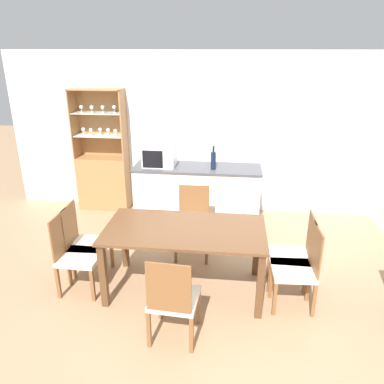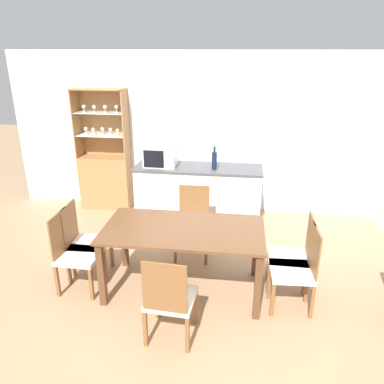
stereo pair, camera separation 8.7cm
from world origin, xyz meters
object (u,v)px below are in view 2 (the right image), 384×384
display_cabinet (106,173)px  dining_chair_head_near (170,299)px  dining_chair_side_left_far (85,242)px  microwave (161,156)px  dining_table (183,237)px  dining_chair_head_far (193,223)px  dining_chair_side_left_near (75,253)px  dining_chair_side_right_near (296,269)px  dining_chair_side_right_far (293,256)px  wine_bottle (214,160)px

display_cabinet → dining_chair_head_near: 3.41m
dining_chair_side_left_far → microwave: microwave is taller
dining_table → dining_chair_head_far: size_ratio=1.90×
dining_chair_side_left_near → microwave: 2.01m
dining_chair_side_right_near → microwave: bearing=41.8°
dining_chair_head_far → dining_chair_side_right_near: same height
dining_chair_head_far → microwave: size_ratio=1.97×
dining_chair_head_near → dining_chair_side_right_near: bearing=32.5°
dining_table → dining_chair_head_far: bearing=90.1°
dining_chair_side_right_near → microwave: size_ratio=1.97×
dining_chair_head_far → display_cabinet: bearing=-40.7°
dining_chair_side_left_near → dining_chair_side_right_far: bearing=97.4°
dining_chair_side_left_far → dining_chair_head_far: same height
dining_chair_side_right_far → dining_chair_head_near: size_ratio=1.00×
dining_table → dining_chair_head_far: 0.82m
dining_chair_side_right_far → dining_chair_head_near: (-1.21, -0.92, 0.00)m
dining_chair_side_left_far → dining_chair_side_left_near: bearing=-2.6°
dining_chair_head_near → wine_bottle: size_ratio=2.67×
dining_chair_head_near → microwave: microwave is taller
dining_chair_side_right_near → microwave: microwave is taller
dining_chair_side_right_near → microwave: 2.63m
dining_chair_head_far → microwave: 1.24m
dining_table → dining_chair_side_left_near: dining_chair_side_left_near is taller
dining_chair_side_left_far → microwave: (0.61, 1.54, 0.64)m
dining_chair_side_left_near → dining_chair_head_near: size_ratio=1.00×
display_cabinet → dining_chair_side_left_far: 2.10m
dining_chair_side_right_near → wine_bottle: size_ratio=2.67×
microwave → dining_chair_side_right_far: bearing=-40.5°
dining_chair_head_near → wine_bottle: bearing=88.9°
dining_chair_side_right_near → microwave: (-1.80, 1.80, 0.64)m
dining_chair_side_right_near → dining_chair_head_near: 1.37m
microwave → wine_bottle: wine_bottle is taller
dining_chair_side_right_near → dining_chair_head_near: same height
dining_chair_head_far → microwave: microwave is taller
dining_chair_side_left_near → wine_bottle: (1.41, 1.70, 0.63)m
wine_bottle → dining_table: bearing=-97.4°
display_cabinet → dining_chair_side_right_near: (2.87, -2.31, -0.15)m
dining_chair_side_right_far → microwave: size_ratio=1.97×
dining_chair_head_far → dining_chair_side_right_near: (1.20, -0.92, 0.00)m
dining_chair_side_left_far → dining_chair_side_right_near: bearing=81.1°
dining_chair_side_right_far → dining_chair_head_far: same height
dining_chair_side_right_far → dining_chair_side_right_near: same height
dining_chair_side_right_far → dining_chair_head_far: bearing=62.5°
dining_table → dining_chair_side_right_near: 1.23m
display_cabinet → wine_bottle: 2.03m
dining_chair_head_far → dining_chair_side_left_far: bearing=27.7°
dining_table → dining_chair_side_right_near: (1.20, -0.13, -0.22)m
display_cabinet → wine_bottle: size_ratio=5.82×
wine_bottle → microwave: bearing=172.6°
dining_chair_side_left_near → display_cabinet: bearing=-167.6°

